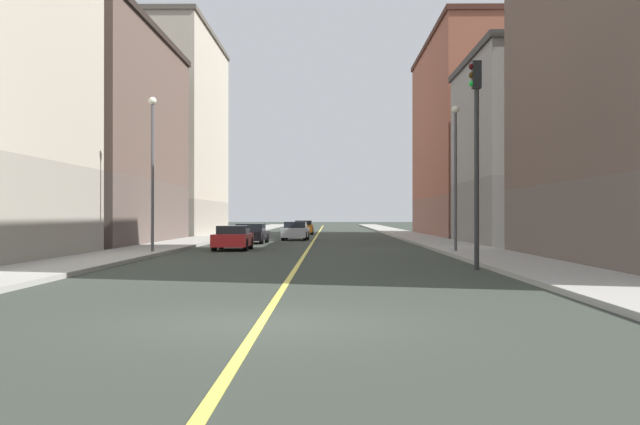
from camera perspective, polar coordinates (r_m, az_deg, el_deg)
The scene contains 15 objects.
ground_plane at distance 13.31m, azimuth -4.26°, elevation -7.93°, with size 400.00×400.00×0.00m, color #30372F.
sidewalk_left at distance 62.54m, azimuth 6.96°, elevation -1.77°, with size 3.19×168.00×0.15m, color #9E9B93.
sidewalk_right at distance 62.83m, azimuth -7.62°, elevation -1.76°, with size 3.19×168.00×0.15m, color #9E9B93.
lane_center_stripe at distance 62.18m, azimuth -0.35°, elevation -1.84°, with size 0.16×154.00×0.01m, color #E5D14C.
building_left_mid at distance 50.18m, azimuth 15.78°, elevation 4.29°, with size 9.53×14.39×11.40m.
building_left_far at distance 70.27m, azimuth 11.42°, elevation 5.19°, with size 9.53×24.90×16.76m.
building_right_midblock at distance 52.11m, azimuth -16.44°, elevation 5.23°, with size 9.53×21.35×13.41m.
building_right_distant at distance 75.08m, azimuth -11.11°, elevation 5.49°, with size 9.53×21.39×18.45m.
traffic_light_left_near at distance 26.70m, azimuth 11.10°, elevation 5.34°, with size 0.40×0.32×6.84m.
street_lamp_left_near at distance 37.41m, azimuth 9.66°, elevation 3.57°, with size 0.36×0.36×6.71m.
street_lamp_right_near at distance 37.20m, azimuth -11.89°, elevation 3.87°, with size 0.36×0.36×7.04m.
car_black at distance 50.85m, azimuth -4.97°, elevation -1.53°, with size 2.09×4.41×1.26m.
car_red at distance 41.29m, azimuth -6.24°, elevation -1.82°, with size 1.78×4.33×1.25m.
car_silver at distance 57.51m, azimuth -1.76°, elevation -1.34°, with size 1.91×4.28×1.32m.
car_orange at distance 73.98m, azimuth -1.19°, elevation -1.09°, with size 1.79×4.08×1.31m.
Camera 1 is at (1.14, -13.14, 1.79)m, focal length 44.76 mm.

